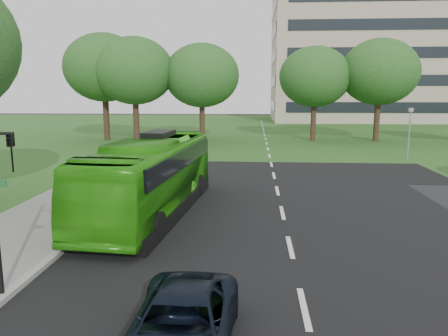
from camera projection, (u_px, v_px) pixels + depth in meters
The scene contains 11 objects.
ground at pixel (286, 228), 15.91m from camera, with size 160.00×160.00×0.00m, color black.
street_surfaces at pixel (263, 148), 38.28m from camera, with size 120.00×120.00×0.15m.
office_building at pixel (393, 45), 73.10m from camera, with size 40.10×20.10×25.00m.
tree_park_a at pixel (134, 71), 41.66m from camera, with size 7.57×7.57×10.05m.
tree_park_b at pixel (202, 76), 42.19m from camera, with size 7.24×7.24×9.49m.
tree_park_c at pixel (315, 77), 42.93m from camera, with size 7.00×7.00×9.29m.
tree_park_d at pixel (380, 72), 42.33m from camera, with size 7.53×7.53×9.96m.
tree_park_f at pixel (104, 68), 43.39m from camera, with size 7.95×7.95×10.61m.
bus at pixel (152, 176), 17.69m from camera, with size 2.55×10.90×3.04m, color #2FA313.
suv at pixel (181, 327), 8.11m from camera, with size 1.97×4.26×1.19m, color black.
camera_pole at pixel (410, 126), 31.45m from camera, with size 0.38×0.36×3.74m.
Camera 1 is at (-1.19, -15.40, 4.93)m, focal length 35.00 mm.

